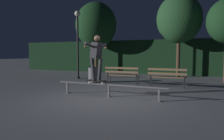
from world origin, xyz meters
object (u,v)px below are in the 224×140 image
Objects in this scene: trash_can at (93,74)px; skateboarder at (96,54)px; skateboard at (97,81)px; tree_behind_benches at (179,19)px; tree_far_left at (96,25)px; lamp_post_left at (78,36)px; grind_rail at (109,87)px; park_bench_leftmost at (122,74)px; park_bench_left_center at (167,75)px.

skateboarder is at bearing -58.82° from trash_can.
tree_behind_benches reaches higher than skateboard.
lamp_post_left is at bearing -80.24° from tree_far_left.
skateboard is 0.15× the size of tree_far_left.
grind_rail is 2.56× the size of skateboarder.
skateboarder is at bearing -104.89° from tree_behind_benches.
tree_far_left is at bearing 130.09° from park_bench_leftmost.
lamp_post_left is at bearing 134.02° from grind_rail.
park_bench_leftmost is at bearing -49.91° from tree_far_left.
trash_can is (-1.74, 2.87, -1.04)m from skateboarder.
skateboard reaches higher than grind_rail.
lamp_post_left is at bearing 166.89° from park_bench_left_center.
park_bench_left_center is 0.32× the size of tree_behind_benches.
skateboarder is at bearing -49.70° from lamp_post_left.
park_bench_left_center is 0.31× the size of tree_far_left.
tree_behind_benches is at bearing 75.11° from skateboarder.
lamp_post_left is at bearing 130.30° from skateboarder.
tree_behind_benches is 1.30× the size of lamp_post_left.
skateboarder is 8.43m from tree_far_left.
trash_can reaches higher than grind_rail.
tree_behind_benches is at bearing 31.73° from lamp_post_left.
lamp_post_left reaches higher than park_bench_leftmost.
trash_can is (-2.20, 2.87, 0.07)m from grind_rail.
park_bench_leftmost is 0.31× the size of tree_far_left.
park_bench_leftmost is 1.67m from trash_can.
park_bench_left_center is 5.39m from tree_behind_benches.
skateboarder is at bearing -61.64° from tree_far_left.
tree_far_left is at bearing 179.46° from tree_behind_benches.
park_bench_leftmost is at bearing 91.77° from skateboard.
tree_far_left is (-3.88, 7.19, 3.01)m from skateboard.
skateboard is at bearing 176.65° from skateboarder.
tree_behind_benches is at bearing -0.54° from tree_far_left.
tree_behind_benches is (1.44, 7.14, 3.23)m from grind_rail.
trash_can is at bearing 121.14° from skateboard.
park_bench_leftmost is 0.41× the size of lamp_post_left.
tree_far_left reaches higher than skateboarder.
tree_behind_benches is at bearing 49.54° from trash_can.
tree_behind_benches is 6.23m from lamp_post_left.
skateboarder is 0.30× the size of tree_far_left.
tree_far_left reaches higher than lamp_post_left.
lamp_post_left reaches higher than skateboard.
park_bench_left_center is at bearing 60.81° from grind_rail.
skateboarder is at bearing -179.98° from grind_rail.
lamp_post_left reaches higher than skateboarder.
skateboarder is at bearing -3.35° from skateboard.
skateboarder reaches higher than grind_rail.
skateboarder is 7.69m from tree_behind_benches.
skateboarder is 2.84m from park_bench_leftmost.
tree_far_left reaches higher than park_bench_leftmost.
tree_behind_benches is 6.33× the size of trash_can.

